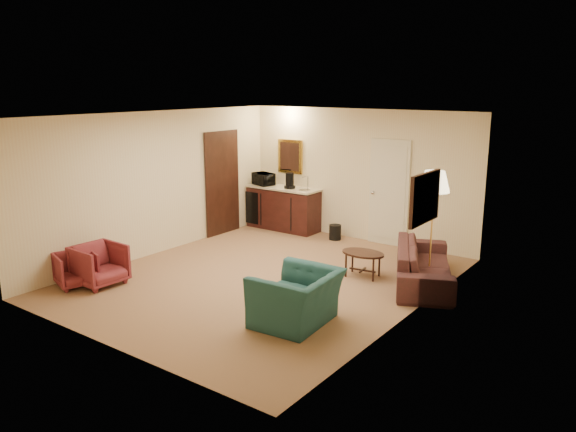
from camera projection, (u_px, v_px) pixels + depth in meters
name	position (u px, v px, depth m)	size (l,w,h in m)	color
ground	(265.00, 278.00, 9.08)	(6.00, 6.00, 0.00)	#8E6848
room_walls	(288.00, 167.00, 9.34)	(5.02, 6.01, 2.61)	beige
wetbar_cabinet	(283.00, 208.00, 12.06)	(1.64, 0.58, 0.92)	#391412
sofa	(424.00, 258.00, 8.77)	(2.11, 0.62, 0.82)	black
teal_armchair	(297.00, 289.00, 7.26)	(1.08, 0.70, 0.94)	#1B4545
rose_chair_near	(76.00, 268.00, 8.67)	(0.57, 0.54, 0.59)	maroon
rose_chair_far	(99.00, 263.00, 8.70)	(0.69, 0.65, 0.71)	maroon
coffee_table	(363.00, 264.00, 9.11)	(0.72, 0.48, 0.41)	black
floor_lamp	(432.00, 227.00, 8.71)	(0.47, 0.47, 1.79)	gold
waste_bin	(335.00, 232.00, 11.30)	(0.24, 0.24, 0.30)	black
microwave	(263.00, 178.00, 12.15)	(0.48, 0.26, 0.32)	black
coffee_maker	(290.00, 181.00, 11.74)	(0.18, 0.18, 0.33)	black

